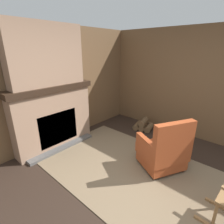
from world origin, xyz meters
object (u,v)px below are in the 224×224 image
Objects in this scene: firewood_stack at (143,125)px; oil_lamp_vase at (23,84)px; storage_case at (64,79)px; armchair at (163,151)px.

firewood_stack is 2.18× the size of oil_lamp_vase.
storage_case reaches higher than firewood_stack.
storage_case is at bearing 39.89° from armchair.
storage_case is at bearing -122.96° from firewood_stack.
firewood_stack is at bearing 57.04° from storage_case.
storage_case is (-2.20, -0.45, 1.09)m from armchair.
firewood_stack is at bearing -17.92° from armchair.
armchair is 4.61× the size of storage_case.
armchair is at bearing -46.18° from firewood_stack.
firewood_stack is 3.04m from oil_lamp_vase.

